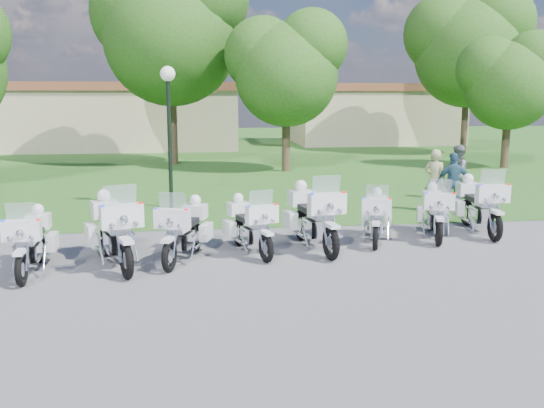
{
  "coord_description": "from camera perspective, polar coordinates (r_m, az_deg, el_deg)",
  "views": [
    {
      "loc": [
        -1.55,
        -11.96,
        3.34
      ],
      "look_at": [
        0.12,
        1.2,
        0.95
      ],
      "focal_mm": 40.0,
      "sensor_mm": 36.0,
      "label": 1
    }
  ],
  "objects": [
    {
      "name": "motorcycle_7",
      "position": [
        15.74,
        18.87,
        -0.03
      ],
      "size": [
        0.9,
        2.46,
        1.65
      ],
      "rotation": [
        0.0,
        0.0,
        3.07
      ],
      "color": "black",
      "rests_on": "ground"
    },
    {
      "name": "bystander_c",
      "position": [
        18.13,
        16.71,
        1.92
      ],
      "size": [
        1.05,
        0.54,
        1.72
      ],
      "primitive_type": "imported",
      "rotation": [
        0.0,
        0.0,
        3.02
      ],
      "color": "#2E566F",
      "rests_on": "ground"
    },
    {
      "name": "building_east",
      "position": [
        43.82,
        9.52,
        8.4
      ],
      "size": [
        11.44,
        7.28,
        4.1
      ],
      "color": "tan",
      "rests_on": "ground"
    },
    {
      "name": "lamp_post",
      "position": [
        18.13,
        -9.72,
        9.46
      ],
      "size": [
        0.44,
        0.44,
        4.17
      ],
      "color": "black",
      "rests_on": "ground"
    },
    {
      "name": "bystander_b",
      "position": [
        20.41,
        17.01,
        2.85
      ],
      "size": [
        1.07,
        1.09,
        1.77
      ],
      "primitive_type": "imported",
      "rotation": [
        0.0,
        0.0,
        -2.31
      ],
      "color": "slate",
      "rests_on": "ground"
    },
    {
      "name": "bystander_a",
      "position": [
        18.17,
        15.07,
        2.15
      ],
      "size": [
        0.78,
        0.77,
        1.81
      ],
      "primitive_type": "imported",
      "rotation": [
        0.0,
        0.0,
        2.38
      ],
      "color": "tan",
      "rests_on": "ground"
    },
    {
      "name": "motorcycle_4",
      "position": [
        13.36,
        3.86,
        -1.12
      ],
      "size": [
        1.1,
        2.55,
        1.72
      ],
      "rotation": [
        0.0,
        0.0,
        3.31
      ],
      "color": "black",
      "rests_on": "ground"
    },
    {
      "name": "tree_1",
      "position": [
        30.18,
        -9.64,
        16.3
      ],
      "size": [
        7.49,
        6.4,
        9.99
      ],
      "color": "#38281C",
      "rests_on": "ground"
    },
    {
      "name": "motorcycle_2",
      "position": [
        12.53,
        -8.19,
        -2.37
      ],
      "size": [
        1.18,
        2.17,
        1.51
      ],
      "rotation": [
        0.0,
        0.0,
        2.82
      ],
      "color": "black",
      "rests_on": "ground"
    },
    {
      "name": "motorcycle_0",
      "position": [
        12.41,
        -21.68,
        -3.21
      ],
      "size": [
        0.75,
        2.19,
        1.47
      ],
      "rotation": [
        0.0,
        0.0,
        3.18
      ],
      "color": "black",
      "rests_on": "ground"
    },
    {
      "name": "motorcycle_5",
      "position": [
        14.19,
        9.81,
        -1.11
      ],
      "size": [
        1.09,
        2.04,
        1.41
      ],
      "rotation": [
        0.0,
        0.0,
        2.83
      ],
      "color": "black",
      "rests_on": "ground"
    },
    {
      "name": "tree_2",
      "position": [
        26.86,
        1.26,
        12.96
      ],
      "size": [
        5.25,
        4.48,
        7.01
      ],
      "color": "#38281C",
      "rests_on": "ground"
    },
    {
      "name": "building_west",
      "position": [
        40.23,
        -13.71,
        8.11
      ],
      "size": [
        14.56,
        8.32,
        4.1
      ],
      "color": "tan",
      "rests_on": "ground"
    },
    {
      "name": "grass_lawn",
      "position": [
        39.14,
        -4.95,
        5.28
      ],
      "size": [
        100.0,
        48.0,
        0.01
      ],
      "primitive_type": "cube",
      "color": "#26581B",
      "rests_on": "ground"
    },
    {
      "name": "motorcycle_3",
      "position": [
        12.98,
        -2.13,
        -1.95
      ],
      "size": [
        1.1,
        2.11,
        1.45
      ],
      "rotation": [
        0.0,
        0.0,
        3.43
      ],
      "color": "black",
      "rests_on": "ground"
    },
    {
      "name": "motorcycle_1",
      "position": [
        12.39,
        -14.72,
        -2.33
      ],
      "size": [
        1.37,
        2.47,
        1.72
      ],
      "rotation": [
        0.0,
        0.0,
        3.47
      ],
      "color": "black",
      "rests_on": "ground"
    },
    {
      "name": "tree_4",
      "position": [
        36.91,
        17.93,
        14.19
      ],
      "size": [
        7.04,
        6.01,
        9.38
      ],
      "color": "#38281C",
      "rests_on": "ground"
    },
    {
      "name": "ground",
      "position": [
        12.52,
        0.15,
        -5.26
      ],
      "size": [
        100.0,
        100.0,
        0.0
      ],
      "primitive_type": "plane",
      "color": "slate",
      "rests_on": "ground"
    },
    {
      "name": "motorcycle_6",
      "position": [
        14.89,
        15.06,
        -0.66
      ],
      "size": [
        1.1,
        2.16,
        1.49
      ],
      "rotation": [
        0.0,
        0.0,
        2.87
      ],
      "color": "black",
      "rests_on": "ground"
    },
    {
      "name": "tree_3",
      "position": [
        30.23,
        21.41,
        11.02
      ],
      "size": [
        4.69,
        4.0,
        6.25
      ],
      "color": "#38281C",
      "rests_on": "ground"
    }
  ]
}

